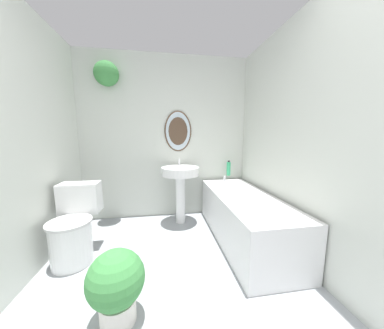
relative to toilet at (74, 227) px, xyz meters
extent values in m
cube|color=silver|center=(0.96, 0.98, 0.87)|extent=(2.56, 0.06, 2.40)
ellipsoid|color=#4C3828|center=(1.14, 0.93, 0.97)|extent=(0.40, 0.02, 0.60)
ellipsoid|color=silver|center=(1.14, 0.93, 0.97)|extent=(0.36, 0.01, 0.56)
cylinder|color=silver|center=(0.19, 0.85, 1.79)|extent=(0.14, 0.14, 0.08)
sphere|color=#3D8442|center=(0.19, 0.85, 1.72)|extent=(0.32, 0.32, 0.32)
cube|color=silver|center=(2.21, -0.38, 0.87)|extent=(0.06, 2.77, 2.40)
cylinder|color=white|center=(0.00, -0.09, -0.13)|extent=(0.37, 0.37, 0.41)
cylinder|color=silver|center=(0.00, -0.09, 0.09)|extent=(0.40, 0.40, 0.02)
cube|color=white|center=(0.00, 0.20, 0.24)|extent=(0.40, 0.21, 0.32)
cylinder|color=white|center=(1.14, 0.65, 0.01)|extent=(0.14, 0.14, 0.69)
cylinder|color=white|center=(1.14, 0.65, 0.42)|extent=(0.52, 0.52, 0.11)
cylinder|color=silver|center=(1.14, 0.79, 0.52)|extent=(0.02, 0.02, 0.10)
cube|color=silver|center=(1.84, 0.07, -0.06)|extent=(0.65, 1.65, 0.55)
cube|color=white|center=(1.84, 0.07, 0.19)|extent=(0.55, 1.55, 0.04)
cylinder|color=silver|center=(1.84, 0.80, 0.25)|extent=(0.04, 0.04, 0.08)
cylinder|color=#38B275|center=(1.91, 0.83, 0.40)|extent=(0.06, 0.06, 0.21)
cylinder|color=black|center=(1.91, 0.83, 0.52)|extent=(0.03, 0.03, 0.02)
cylinder|color=silver|center=(0.57, -0.79, -0.25)|extent=(0.23, 0.23, 0.16)
sphere|color=#3D8442|center=(0.57, -0.79, -0.02)|extent=(0.37, 0.37, 0.37)
camera|label=1|loc=(0.88, -1.99, 0.91)|focal=18.00mm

